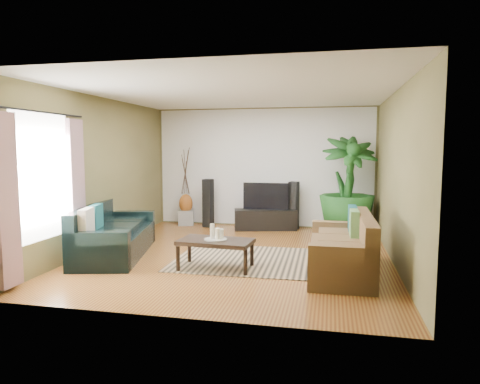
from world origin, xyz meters
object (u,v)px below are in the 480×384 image
(potted_plant, at_px, (348,186))
(sofa_left, at_px, (115,230))
(television, at_px, (266,196))
(vase, at_px, (186,204))
(sofa_right, at_px, (341,244))
(speaker_left, at_px, (208,203))
(coffee_table, at_px, (216,254))
(tv_stand, at_px, (265,220))
(pedestal, at_px, (186,218))
(speaker_right, at_px, (294,206))
(side_table, at_px, (138,226))

(potted_plant, bearing_deg, sofa_left, -146.31)
(television, xyz_separation_m, vase, (-1.91, 0.18, -0.24))
(sofa_right, xyz_separation_m, television, (-1.55, 3.02, 0.32))
(television, distance_m, speaker_left, 1.35)
(potted_plant, bearing_deg, television, 174.01)
(coffee_table, bearing_deg, sofa_left, 172.15)
(tv_stand, relative_size, pedestal, 3.92)
(speaker_right, distance_m, side_table, 3.37)
(sofa_right, bearing_deg, potted_plant, 175.69)
(speaker_right, distance_m, potted_plant, 1.28)
(side_table, bearing_deg, pedestal, 73.41)
(pedestal, bearing_deg, vase, 0.00)
(vase, bearing_deg, coffee_table, -64.06)
(potted_plant, height_order, pedestal, potted_plant)
(sofa_right, height_order, side_table, sofa_right)
(television, height_order, speaker_right, speaker_right)
(television, bearing_deg, tv_stand, -90.00)
(tv_stand, bearing_deg, speaker_right, 2.55)
(sofa_left, relative_size, side_table, 4.49)
(speaker_left, distance_m, potted_plant, 3.11)
(tv_stand, distance_m, side_table, 2.74)
(speaker_right, xyz_separation_m, side_table, (-2.98, -1.54, -0.29))
(speaker_left, distance_m, speaker_right, 1.94)
(coffee_table, xyz_separation_m, speaker_left, (-1.07, 3.25, 0.32))
(sofa_right, xyz_separation_m, speaker_right, (-0.95, 3.17, 0.10))
(potted_plant, bearing_deg, speaker_left, 175.49)
(speaker_right, distance_m, pedestal, 2.54)
(speaker_left, distance_m, pedestal, 0.70)
(tv_stand, bearing_deg, sofa_right, -75.89)
(sofa_right, relative_size, potted_plant, 0.94)
(tv_stand, xyz_separation_m, speaker_left, (-1.33, 0.08, 0.32))
(sofa_right, bearing_deg, coffee_table, -85.06)
(speaker_left, xyz_separation_m, vase, (-0.58, 0.12, -0.04))
(tv_stand, height_order, television, television)
(sofa_left, relative_size, tv_stand, 1.61)
(vase, relative_size, side_table, 0.91)
(potted_plant, xyz_separation_m, side_table, (-4.11, -1.21, -0.78))
(speaker_left, bearing_deg, pedestal, 180.00)
(speaker_right, relative_size, potted_plant, 0.52)
(sofa_right, distance_m, side_table, 4.25)
(coffee_table, height_order, pedestal, coffee_table)
(coffee_table, bearing_deg, tv_stand, 90.51)
(speaker_left, relative_size, potted_plant, 0.53)
(television, distance_m, speaker_right, 0.66)
(sofa_left, distance_m, speaker_right, 3.99)
(sofa_left, distance_m, speaker_left, 2.93)
(side_table, bearing_deg, coffee_table, -40.53)
(sofa_right, bearing_deg, side_table, -113.13)
(television, height_order, side_table, television)
(coffee_table, distance_m, speaker_right, 3.47)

